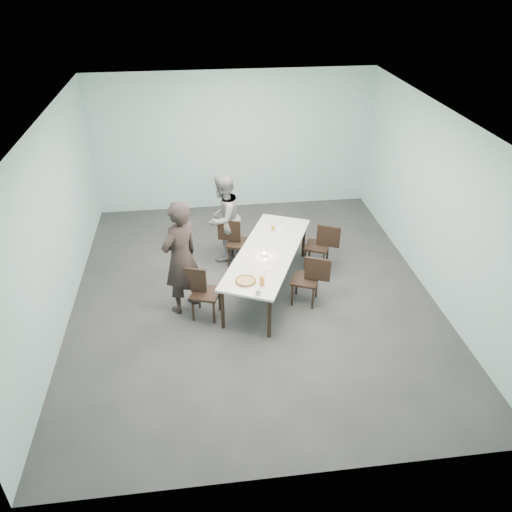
{
  "coord_description": "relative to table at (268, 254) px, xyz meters",
  "views": [
    {
      "loc": [
        -0.82,
        -6.89,
        5.02
      ],
      "look_at": [
        0.0,
        -0.4,
        1.0
      ],
      "focal_mm": 35.0,
      "sensor_mm": 36.0,
      "label": 1
    }
  ],
  "objects": [
    {
      "name": "ground",
      "position": [
        -0.26,
        -0.14,
        -0.69
      ],
      "size": [
        7.0,
        7.0,
        0.0
      ],
      "primitive_type": "plane",
      "color": "#333335",
      "rests_on": "ground"
    },
    {
      "name": "side_plate",
      "position": [
        -0.08,
        -0.53,
        0.06
      ],
      "size": [
        0.18,
        0.18,
        0.01
      ],
      "primitive_type": "cylinder",
      "color": "white",
      "rests_on": "table"
    },
    {
      "name": "amber_tumbler",
      "position": [
        0.2,
        0.69,
        0.1
      ],
      "size": [
        0.07,
        0.07,
        0.08
      ],
      "primitive_type": "cylinder",
      "color": "#C5832B",
      "rests_on": "table"
    },
    {
      "name": "pizza",
      "position": [
        -0.46,
        -0.85,
        0.08
      ],
      "size": [
        0.34,
        0.34,
        0.04
      ],
      "color": "white",
      "rests_on": "table"
    },
    {
      "name": "diner_far",
      "position": [
        -0.66,
        1.13,
        0.14
      ],
      "size": [
        1.0,
        1.03,
        1.67
      ],
      "primitive_type": "imported",
      "rotation": [
        0.0,
        0.0,
        -2.24
      ],
      "color": "gray",
      "rests_on": "ground"
    },
    {
      "name": "chair_near_left",
      "position": [
        -1.15,
        -0.6,
        -0.19
      ],
      "size": [
        0.65,
        0.53,
        0.87
      ],
      "rotation": [
        0.0,
        0.0,
        -0.32
      ],
      "color": "black",
      "rests_on": "ground"
    },
    {
      "name": "chair_far_right",
      "position": [
        1.07,
        0.55,
        -0.19
      ],
      "size": [
        0.65,
        0.56,
        0.87
      ],
      "rotation": [
        0.0,
        0.0,
        2.68
      ],
      "color": "black",
      "rests_on": "ground"
    },
    {
      "name": "tealight",
      "position": [
        -0.07,
        -0.14,
        0.08
      ],
      "size": [
        0.06,
        0.06,
        0.05
      ],
      "color": "silver",
      "rests_on": "table"
    },
    {
      "name": "room_shell",
      "position": [
        -0.26,
        -0.14,
        1.33
      ],
      "size": [
        6.02,
        7.02,
        3.01
      ],
      "color": "#ACD6D9",
      "rests_on": "ground"
    },
    {
      "name": "diner_near",
      "position": [
        -1.42,
        -0.37,
        0.26
      ],
      "size": [
        0.82,
        0.81,
        1.91
      ],
      "primitive_type": "imported",
      "rotation": [
        0.0,
        0.0,
        -2.38
      ],
      "color": "black",
      "rests_on": "ground"
    },
    {
      "name": "menu",
      "position": [
        0.23,
        0.72,
        0.06
      ],
      "size": [
        0.36,
        0.32,
        0.01
      ],
      "primitive_type": "cube",
      "rotation": [
        0.0,
        0.0,
        -0.42
      ],
      "color": "silver",
      "rests_on": "table"
    },
    {
      "name": "chair_near_right",
      "position": [
        0.63,
        -0.48,
        -0.19
      ],
      "size": [
        0.65,
        0.55,
        0.87
      ],
      "rotation": [
        0.0,
        0.0,
        2.73
      ],
      "color": "black",
      "rests_on": "ground"
    },
    {
      "name": "chair_far_left",
      "position": [
        -0.47,
        0.91,
        -0.19
      ],
      "size": [
        0.65,
        0.53,
        0.87
      ],
      "rotation": [
        0.0,
        0.0,
        -0.32
      ],
      "color": "black",
      "rests_on": "ground"
    },
    {
      "name": "beer_glass",
      "position": [
        -0.23,
        -0.97,
        0.13
      ],
      "size": [
        0.08,
        0.08,
        0.15
      ],
      "primitive_type": "cylinder",
      "color": "#C5832B",
      "rests_on": "table"
    },
    {
      "name": "table",
      "position": [
        0.0,
        0.0,
        0.0
      ],
      "size": [
        1.88,
        2.74,
        0.75
      ],
      "rotation": [
        0.0,
        0.0,
        -0.42
      ],
      "color": "white",
      "rests_on": "ground"
    },
    {
      "name": "water_tumbler",
      "position": [
        -0.32,
        -1.2,
        0.1
      ],
      "size": [
        0.08,
        0.08,
        0.09
      ],
      "primitive_type": "cylinder",
      "color": "silver",
      "rests_on": "table"
    }
  ]
}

